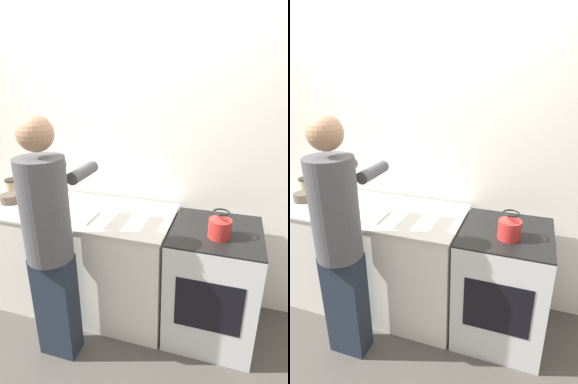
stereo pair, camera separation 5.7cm
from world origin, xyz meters
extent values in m
plane|color=#4C4742|center=(0.00, 0.00, 0.00)|extent=(12.00, 12.00, 0.00)
cube|color=white|center=(0.00, 0.72, 1.30)|extent=(8.00, 0.05, 2.60)
cube|color=silver|center=(-0.33, 0.33, 0.45)|extent=(1.64, 0.66, 0.89)
cube|color=beige|center=(-0.33, 0.33, 0.90)|extent=(1.67, 0.68, 0.02)
cube|color=silver|center=(0.83, 0.32, 0.44)|extent=(0.63, 0.64, 0.88)
cube|color=black|center=(0.83, 0.32, 0.89)|extent=(0.63, 0.64, 0.01)
cube|color=black|center=(0.83, 0.00, 0.49)|extent=(0.44, 0.01, 0.39)
cube|color=#202937|center=(-0.19, -0.19, 0.40)|extent=(0.27, 0.16, 0.80)
cylinder|color=#4C4C51|center=(-0.19, -0.19, 1.13)|extent=(0.30, 0.30, 0.67)
sphere|color=#A87A5B|center=(-0.19, -0.19, 1.61)|extent=(0.21, 0.21, 0.21)
cylinder|color=#4C4C51|center=(-0.32, 0.09, 1.31)|extent=(0.08, 0.30, 0.08)
cylinder|color=#4C4C51|center=(-0.06, 0.09, 1.31)|extent=(0.08, 0.30, 0.08)
cube|color=silver|center=(-0.23, 0.20, 0.92)|extent=(0.33, 0.24, 0.02)
cube|color=silver|center=(-0.20, 0.19, 0.93)|extent=(0.14, 0.05, 0.01)
cube|color=black|center=(-0.32, 0.20, 0.93)|extent=(0.09, 0.04, 0.01)
cylinder|color=red|center=(0.85, 0.22, 0.96)|extent=(0.15, 0.15, 0.13)
cone|color=red|center=(0.85, 0.22, 1.04)|extent=(0.12, 0.12, 0.03)
sphere|color=black|center=(0.85, 0.22, 1.06)|extent=(0.02, 0.02, 0.02)
torus|color=black|center=(0.85, 0.22, 1.08)|extent=(0.11, 0.11, 0.01)
cylinder|color=#9E4738|center=(-0.59, 0.27, 0.95)|extent=(0.16, 0.16, 0.08)
cylinder|color=brown|center=(-0.88, 0.30, 0.94)|extent=(0.17, 0.17, 0.07)
cylinder|color=tan|center=(-0.99, 0.47, 0.97)|extent=(0.13, 0.13, 0.13)
cylinder|color=#28231E|center=(-0.99, 0.47, 1.04)|extent=(0.14, 0.14, 0.01)
camera|label=1|loc=(0.89, -1.62, 1.90)|focal=28.00mm
camera|label=2|loc=(0.94, -1.61, 1.90)|focal=28.00mm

